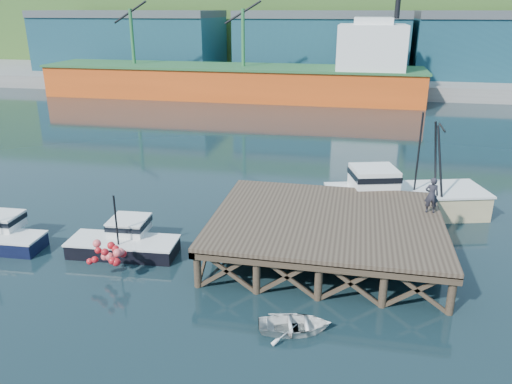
% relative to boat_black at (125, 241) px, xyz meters
% --- Properties ---
extents(ground, '(300.00, 300.00, 0.00)m').
position_rel_boat_black_xyz_m(ground, '(5.17, 2.06, -0.66)').
color(ground, black).
rests_on(ground, ground).
extents(wharf, '(12.00, 10.00, 2.62)m').
position_rel_boat_black_xyz_m(wharf, '(10.67, 1.88, 1.28)').
color(wharf, brown).
rests_on(wharf, ground).
extents(far_quay, '(160.00, 40.00, 2.00)m').
position_rel_boat_black_xyz_m(far_quay, '(5.17, 72.06, 0.34)').
color(far_quay, gray).
rests_on(far_quay, ground).
extents(warehouse_left, '(32.00, 16.00, 9.00)m').
position_rel_boat_black_xyz_m(warehouse_left, '(-29.83, 67.06, 5.84)').
color(warehouse_left, '#1C4D5C').
rests_on(warehouse_left, far_quay).
extents(warehouse_mid, '(28.00, 16.00, 9.00)m').
position_rel_boat_black_xyz_m(warehouse_mid, '(5.17, 67.06, 5.84)').
color(warehouse_mid, '#1C4D5C').
rests_on(warehouse_mid, far_quay).
extents(warehouse_right, '(30.00, 16.00, 9.00)m').
position_rel_boat_black_xyz_m(warehouse_right, '(35.17, 67.06, 5.84)').
color(warehouse_right, '#1C4D5C').
rests_on(warehouse_right, far_quay).
extents(cargo_ship, '(55.50, 10.00, 13.75)m').
position_rel_boat_black_xyz_m(cargo_ship, '(-3.29, 50.06, 2.65)').
color(cargo_ship, '#E34F15').
rests_on(cargo_ship, ground).
extents(hillside, '(220.00, 50.00, 22.00)m').
position_rel_boat_black_xyz_m(hillside, '(5.17, 102.06, 10.34)').
color(hillside, '#2D511E').
rests_on(hillside, ground).
extents(boat_black, '(5.96, 5.00, 3.61)m').
position_rel_boat_black_xyz_m(boat_black, '(0.00, 0.00, 0.00)').
color(boat_black, black).
rests_on(boat_black, ground).
extents(trawler, '(10.54, 6.13, 6.66)m').
position_rel_boat_black_xyz_m(trawler, '(15.07, 8.56, 0.71)').
color(trawler, '#CBB883').
rests_on(trawler, ground).
extents(dinghy, '(3.41, 2.76, 0.62)m').
position_rel_boat_black_xyz_m(dinghy, '(9.95, -5.22, -0.35)').
color(dinghy, silver).
rests_on(dinghy, ground).
extents(dockworker, '(0.74, 0.51, 1.98)m').
position_rel_boat_black_xyz_m(dockworker, '(16.07, 3.85, 2.45)').
color(dockworker, '#222129').
rests_on(dockworker, wharf).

